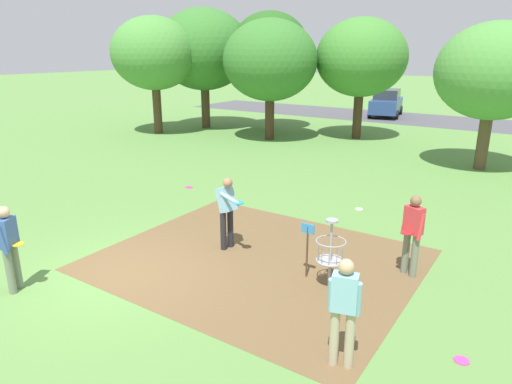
# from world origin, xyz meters

# --- Properties ---
(ground_plane) EXTENTS (160.00, 160.00, 0.00)m
(ground_plane) POSITION_xyz_m (0.00, 0.00, 0.00)
(ground_plane) COLOR #5B8942
(dirt_tee_pad) EXTENTS (6.59, 5.54, 0.01)m
(dirt_tee_pad) POSITION_xyz_m (2.06, 2.26, 0.00)
(dirt_tee_pad) COLOR brown
(dirt_tee_pad) RESTS_ON ground
(disc_golf_basket) EXTENTS (0.98, 0.58, 1.39)m
(disc_golf_basket) POSITION_xyz_m (3.81, 2.08, 0.75)
(disc_golf_basket) COLOR #9E9EA3
(disc_golf_basket) RESTS_ON ground
(player_foreground_watching) EXTENTS (0.50, 0.44, 1.71)m
(player_foreground_watching) POSITION_xyz_m (5.02, 0.01, 0.97)
(player_foreground_watching) COLOR tan
(player_foreground_watching) RESTS_ON ground
(player_throwing) EXTENTS (1.04, 0.66, 1.71)m
(player_throwing) POSITION_xyz_m (1.14, 2.40, 0.99)
(player_throwing) COLOR #232328
(player_throwing) RESTS_ON ground
(player_waiting_left) EXTENTS (0.49, 0.45, 1.71)m
(player_waiting_left) POSITION_xyz_m (5.03, 3.41, 0.97)
(player_waiting_left) COLOR slate
(player_waiting_left) RESTS_ON ground
(player_waiting_right) EXTENTS (0.45, 0.49, 1.71)m
(player_waiting_right) POSITION_xyz_m (-1.07, -1.42, 0.97)
(player_waiting_right) COLOR slate
(player_waiting_right) RESTS_ON ground
(frisbee_by_tee) EXTENTS (0.22, 0.22, 0.02)m
(frisbee_by_tee) POSITION_xyz_m (6.49, 1.09, 0.01)
(frisbee_by_tee) COLOR #E53D99
(frisbee_by_tee) RESTS_ON ground
(frisbee_mid_grass) EXTENTS (0.22, 0.22, 0.02)m
(frisbee_mid_grass) POSITION_xyz_m (2.69, 6.68, 0.01)
(frisbee_mid_grass) COLOR white
(frisbee_mid_grass) RESTS_ON ground
(frisbee_far_left) EXTENTS (0.25, 0.25, 0.02)m
(frisbee_far_left) POSITION_xyz_m (-2.91, 5.61, 0.01)
(frisbee_far_left) COLOR #E53D99
(frisbee_far_left) RESTS_ON ground
(tree_near_left) EXTENTS (4.66, 4.66, 5.92)m
(tree_near_left) POSITION_xyz_m (-5.24, 14.44, 3.92)
(tree_near_left) COLOR #422D1E
(tree_near_left) RESTS_ON ground
(tree_near_right) EXTENTS (5.32, 5.32, 6.70)m
(tree_near_right) POSITION_xyz_m (-10.37, 15.54, 4.43)
(tree_near_right) COLOR #4C3823
(tree_near_right) RESTS_ON ground
(tree_mid_left) EXTENTS (4.53, 4.53, 5.98)m
(tree_mid_left) POSITION_xyz_m (-1.62, 17.23, 4.04)
(tree_mid_left) COLOR #422D1E
(tree_mid_left) RESTS_ON ground
(tree_mid_center) EXTENTS (4.50, 4.50, 6.16)m
(tree_mid_center) POSITION_xyz_m (-11.40, 12.65, 4.23)
(tree_mid_center) COLOR #4C3823
(tree_mid_center) RESTS_ON ground
(tree_mid_right) EXTENTS (4.15, 4.15, 5.44)m
(tree_mid_right) POSITION_xyz_m (4.82, 13.75, 3.66)
(tree_mid_right) COLOR brown
(tree_mid_right) RESTS_ON ground
(tree_far_left) EXTENTS (4.14, 4.14, 6.47)m
(tree_far_left) POSITION_xyz_m (-6.89, 17.05, 4.68)
(tree_far_left) COLOR #4C3823
(tree_far_left) RESTS_ON ground
(parking_lot_strip) EXTENTS (36.00, 6.00, 0.01)m
(parking_lot_strip) POSITION_xyz_m (0.00, 25.96, 0.00)
(parking_lot_strip) COLOR #4C4C51
(parking_lot_strip) RESTS_ON ground
(parked_car_leftmost) EXTENTS (2.59, 4.47, 1.84)m
(parked_car_leftmost) POSITION_xyz_m (-3.06, 26.21, 0.92)
(parked_car_leftmost) COLOR #2D4784
(parked_car_leftmost) RESTS_ON ground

